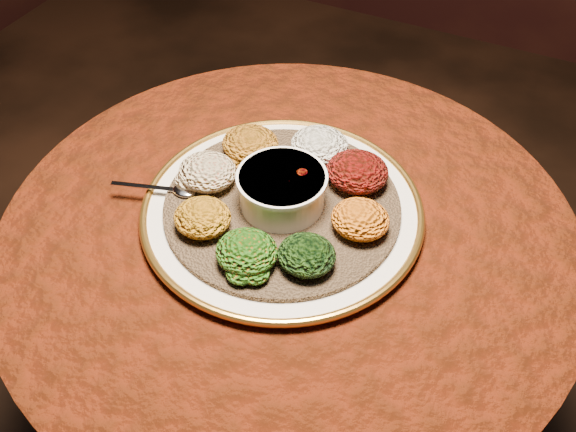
% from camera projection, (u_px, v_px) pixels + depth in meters
% --- Properties ---
extents(table, '(0.96, 0.96, 0.73)m').
position_uv_depth(table, '(289.00, 291.00, 1.19)').
color(table, black).
rests_on(table, ground).
extents(platter, '(0.58, 0.58, 0.02)m').
position_uv_depth(platter, '(282.00, 210.00, 1.06)').
color(platter, silver).
rests_on(platter, table).
extents(injera, '(0.40, 0.40, 0.01)m').
position_uv_depth(injera, '(282.00, 205.00, 1.06)').
color(injera, brown).
rests_on(injera, platter).
extents(stew_bowl, '(0.15, 0.15, 0.06)m').
position_uv_depth(stew_bowl, '(282.00, 188.00, 1.03)').
color(stew_bowl, silver).
rests_on(stew_bowl, injera).
extents(spoon, '(0.14, 0.06, 0.01)m').
position_uv_depth(spoon, '(178.00, 190.00, 1.07)').
color(spoon, silver).
rests_on(spoon, injera).
extents(portion_ayib, '(0.10, 0.10, 0.05)m').
position_uv_depth(portion_ayib, '(320.00, 145.00, 1.12)').
color(portion_ayib, silver).
rests_on(portion_ayib, injera).
extents(portion_kitfo, '(0.11, 0.10, 0.05)m').
position_uv_depth(portion_kitfo, '(357.00, 172.00, 1.07)').
color(portion_kitfo, black).
rests_on(portion_kitfo, injera).
extents(portion_tikil, '(0.09, 0.09, 0.04)m').
position_uv_depth(portion_tikil, '(360.00, 219.00, 1.00)').
color(portion_tikil, '#BF670F').
rests_on(portion_tikil, injera).
extents(portion_gomen, '(0.09, 0.08, 0.04)m').
position_uv_depth(portion_gomen, '(307.00, 255.00, 0.95)').
color(portion_gomen, black).
rests_on(portion_gomen, injera).
extents(portion_mixveg, '(0.09, 0.09, 0.05)m').
position_uv_depth(portion_mixveg, '(247.00, 252.00, 0.95)').
color(portion_mixveg, '#B0420B').
rests_on(portion_mixveg, injera).
extents(portion_kik, '(0.09, 0.09, 0.04)m').
position_uv_depth(portion_kik, '(202.00, 217.00, 1.00)').
color(portion_kik, '#B96F10').
rests_on(portion_kik, injera).
extents(portion_timatim, '(0.10, 0.09, 0.05)m').
position_uv_depth(portion_timatim, '(208.00, 172.00, 1.07)').
color(portion_timatim, maroon).
rests_on(portion_timatim, injera).
extents(portion_shiro, '(0.10, 0.10, 0.05)m').
position_uv_depth(portion_shiro, '(250.00, 144.00, 1.12)').
color(portion_shiro, '#9F5913').
rests_on(portion_shiro, injera).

